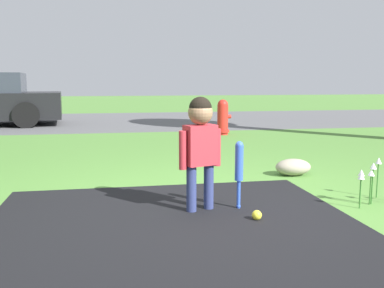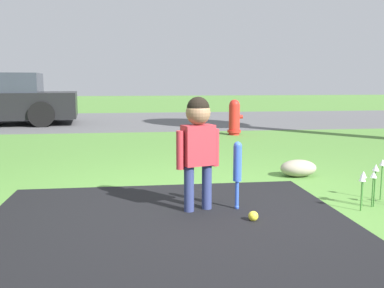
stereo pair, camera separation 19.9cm
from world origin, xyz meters
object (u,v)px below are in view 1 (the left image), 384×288
Objects in this scene: baseball_bat at (239,165)px; child at (200,137)px; fire_hydrant at (223,117)px; sports_ball at (257,215)px.

child is at bearing 178.23° from baseball_bat.
fire_hydrant reaches higher than baseball_bat.
child is 1.34× the size of fire_hydrant.
fire_hydrant is at bearing 55.10° from child.
fire_hydrant is at bearing 78.41° from sports_ball.
baseball_bat is (0.35, -0.01, -0.26)m from child.
fire_hydrant reaches higher than sports_ball.
child is 12.14× the size of sports_ball.
sports_ball is at bearing -80.56° from baseball_bat.
baseball_bat is at bearing -20.13° from child.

